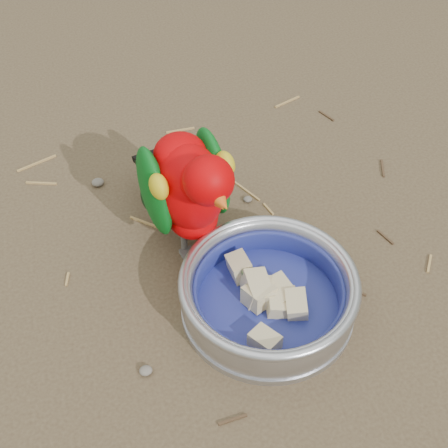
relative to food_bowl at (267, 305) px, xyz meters
name	(u,v)px	position (x,y,z in m)	size (l,w,h in m)	color
ground	(195,339)	(-0.10, -0.02, -0.01)	(60.00, 60.00, 0.00)	brown
food_bowl	(267,305)	(0.00, 0.00, 0.00)	(0.22, 0.22, 0.02)	#B2B2BA
bowl_wall	(269,291)	(0.00, 0.00, 0.03)	(0.22, 0.22, 0.04)	#B2B2BA
fruit_wedges	(268,294)	(0.00, 0.00, 0.02)	(0.13, 0.13, 0.03)	beige
lory_parrot	(189,196)	(-0.07, 0.13, 0.09)	(0.11, 0.24, 0.19)	#C50003
ground_debris	(180,331)	(-0.11, -0.01, -0.01)	(0.90, 0.80, 0.01)	#AF894D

